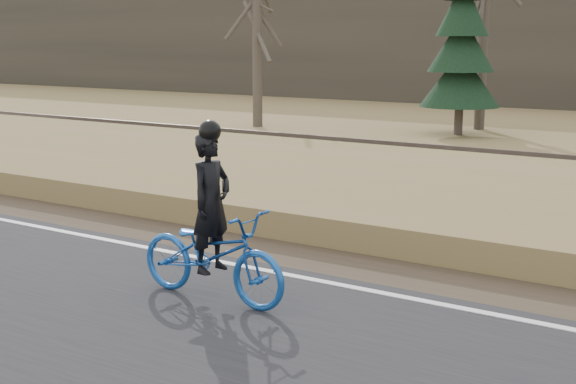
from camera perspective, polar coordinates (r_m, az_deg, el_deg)
The scene contains 7 objects.
ground at distance 9.32m, azimuth 11.96°, elevation -8.84°, with size 120.00×120.00×0.00m, color brown.
edge_line at distance 9.47m, azimuth 12.43°, elevation -8.11°, with size 120.00×0.12×0.01m, color silver.
shoulder at distance 10.38m, azimuth 14.45°, elevation -6.77°, with size 120.00×1.60×0.04m, color #473A2B.
embankment at distance 13.12m, azimuth 18.86°, elevation -2.44°, with size 120.00×5.00×0.44m, color brown.
cyclist at distance 9.45m, azimuth -5.43°, elevation -3.70°, with size 2.11×0.77×2.13m.
bare_tree_far_left at distance 28.79m, azimuth -2.22°, elevation 11.07°, with size 0.36×0.36×6.45m, color #50473B.
conifer at distance 26.86m, azimuth 12.24°, elevation 10.15°, with size 2.60×2.60×6.12m.
Camera 1 is at (3.17, -8.20, 3.10)m, focal length 50.00 mm.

